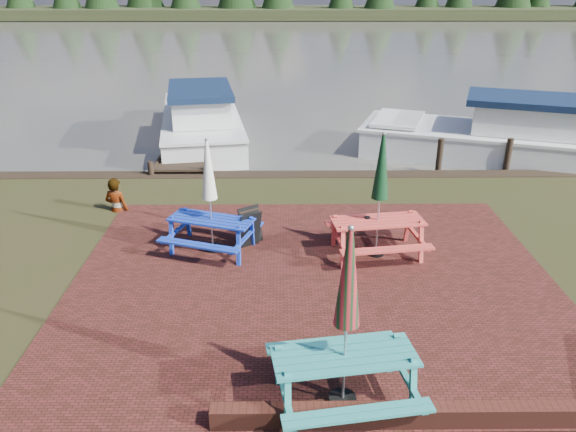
# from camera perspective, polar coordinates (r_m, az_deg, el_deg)

# --- Properties ---
(ground) EXTENTS (120.00, 120.00, 0.00)m
(ground) POSITION_cam_1_polar(r_m,az_deg,el_deg) (9.70, 2.93, -9.69)
(ground) COLOR black
(ground) RESTS_ON ground
(paving) EXTENTS (9.00, 7.50, 0.02)m
(paving) POSITION_cam_1_polar(r_m,az_deg,el_deg) (10.55, 2.62, -6.66)
(paving) COLOR #361711
(paving) RESTS_ON ground
(brick_wall) EXTENTS (6.21, 1.79, 0.30)m
(brick_wall) POSITION_cam_1_polar(r_m,az_deg,el_deg) (8.15, 20.01, -17.56)
(brick_wall) COLOR #4C1E16
(brick_wall) RESTS_ON ground
(water) EXTENTS (120.00, 60.00, 0.02)m
(water) POSITION_cam_1_polar(r_m,az_deg,el_deg) (45.40, 0.15, 16.95)
(water) COLOR #45433B
(water) RESTS_ON ground
(picnic_table_teal) EXTENTS (2.10, 1.93, 2.60)m
(picnic_table_teal) POSITION_cam_1_polar(r_m,az_deg,el_deg) (7.40, 5.82, -13.14)
(picnic_table_teal) COLOR teal
(picnic_table_teal) RESTS_ON ground
(picnic_table_red) EXTENTS (2.04, 1.86, 2.54)m
(picnic_table_red) POSITION_cam_1_polar(r_m,az_deg,el_deg) (11.27, 9.16, 0.15)
(picnic_table_red) COLOR #D53F36
(picnic_table_red) RESTS_ON ground
(picnic_table_blue) EXTENTS (2.11, 1.99, 2.37)m
(picnic_table_blue) POSITION_cam_1_polar(r_m,az_deg,el_deg) (11.42, -7.85, 0.25)
(picnic_table_blue) COLOR #1736B0
(picnic_table_blue) RESTS_ON ground
(chalkboard) EXTENTS (0.52, 0.71, 0.80)m
(chalkboard) POSITION_cam_1_polar(r_m,az_deg,el_deg) (11.72, -3.88, -1.17)
(chalkboard) COLOR black
(chalkboard) RESTS_ON ground
(jetty) EXTENTS (1.76, 9.08, 1.00)m
(jetty) POSITION_cam_1_polar(r_m,az_deg,el_deg) (20.27, -8.97, 8.48)
(jetty) COLOR black
(jetty) RESTS_ON ground
(boat_jetty) EXTENTS (3.78, 7.88, 2.19)m
(boat_jetty) POSITION_cam_1_polar(r_m,az_deg,el_deg) (20.13, -8.79, 9.39)
(boat_jetty) COLOR silver
(boat_jetty) RESTS_ON ground
(boat_near) EXTENTS (8.72, 5.46, 2.23)m
(boat_near) POSITION_cam_1_polar(r_m,az_deg,el_deg) (18.99, 20.84, 7.29)
(boat_near) COLOR silver
(boat_near) RESTS_ON ground
(person) EXTENTS (0.68, 0.54, 1.63)m
(person) POSITION_cam_1_polar(r_m,az_deg,el_deg) (13.90, -17.33, 3.62)
(person) COLOR gray
(person) RESTS_ON ground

